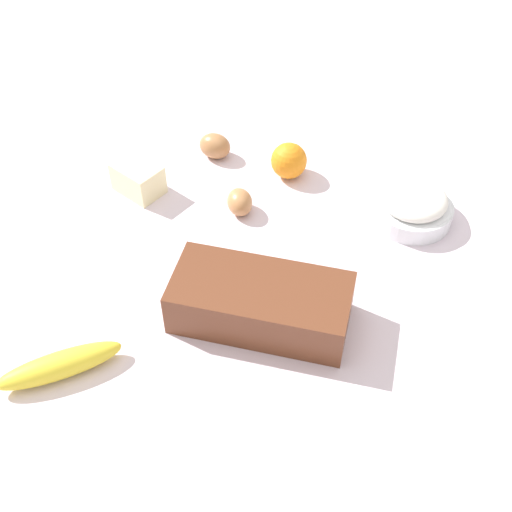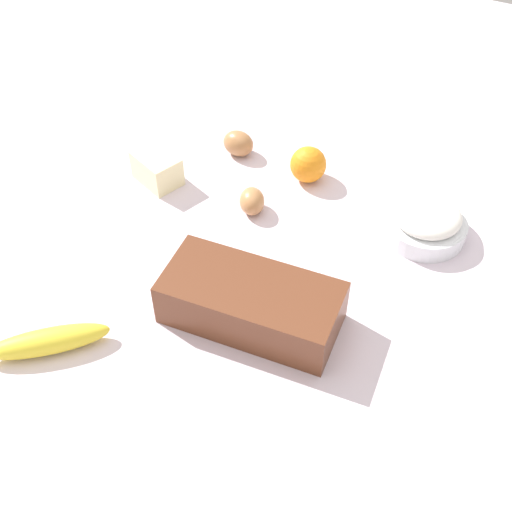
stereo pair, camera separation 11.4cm
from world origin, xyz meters
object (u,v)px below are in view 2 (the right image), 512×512
object	(u,v)px
butter_block	(157,168)
egg_near_butter	(252,201)
loaf_pan	(251,302)
orange_fruit	(308,164)
banana	(48,341)
egg_beside_bowl	(238,143)
flour_bowl	(426,222)

from	to	relation	value
butter_block	egg_near_butter	xyz separation A→B (m)	(0.20, 0.00, -0.01)
loaf_pan	orange_fruit	bearing A→B (deg)	95.09
orange_fruit	butter_block	bearing A→B (deg)	-153.38
banana	egg_near_butter	world-z (taller)	egg_near_butter
loaf_pan	banana	xyz separation A→B (m)	(-0.26, -0.19, -0.02)
loaf_pan	butter_block	bearing A→B (deg)	140.30
butter_block	egg_beside_bowl	size ratio (longest dim) A/B	1.37
flour_bowl	egg_beside_bowl	size ratio (longest dim) A/B	2.26
banana	flour_bowl	bearing A→B (deg)	47.88
flour_bowl	butter_block	bearing A→B (deg)	-171.42
orange_fruit	butter_block	size ratio (longest dim) A/B	0.79
flour_bowl	egg_near_butter	xyz separation A→B (m)	(-0.31, -0.08, -0.01)
butter_block	egg_beside_bowl	xyz separation A→B (m)	(0.10, 0.15, -0.00)
egg_near_butter	egg_beside_bowl	bearing A→B (deg)	124.81
loaf_pan	egg_beside_bowl	xyz separation A→B (m)	(-0.21, 0.38, -0.02)
orange_fruit	egg_beside_bowl	bearing A→B (deg)	175.03
flour_bowl	orange_fruit	world-z (taller)	orange_fruit
egg_beside_bowl	butter_block	bearing A→B (deg)	-125.51
loaf_pan	orange_fruit	world-z (taller)	loaf_pan
orange_fruit	egg_near_butter	bearing A→B (deg)	-113.95
butter_block	egg_near_butter	distance (m)	0.20
loaf_pan	butter_block	xyz separation A→B (m)	(-0.32, 0.23, -0.01)
banana	butter_block	distance (m)	0.43
loaf_pan	banana	bearing A→B (deg)	-146.78
banana	egg_near_butter	xyz separation A→B (m)	(0.14, 0.42, 0.00)
banana	egg_near_butter	size ratio (longest dim) A/B	3.17
flour_bowl	egg_near_butter	bearing A→B (deg)	-166.02
loaf_pan	butter_block	world-z (taller)	loaf_pan
banana	egg_near_butter	distance (m)	0.45
flour_bowl	banana	distance (m)	0.67
flour_bowl	butter_block	world-z (taller)	flour_bowl
banana	butter_block	xyz separation A→B (m)	(-0.06, 0.42, 0.01)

